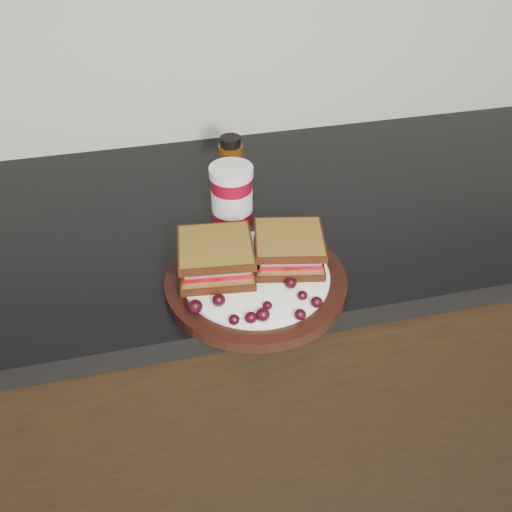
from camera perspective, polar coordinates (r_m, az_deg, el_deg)
The scene contains 28 objects.
base_cabinets at distance 1.36m, azimuth -6.43°, elevation -12.81°, with size 3.96×0.58×0.86m, color black.
countertop at distance 1.05m, azimuth -8.13°, elevation 2.78°, with size 3.98×0.60×0.04m, color black.
plate at distance 0.88m, azimuth 0.00°, elevation -2.61°, with size 0.28×0.28×0.02m, color black.
sandwich_left at distance 0.86m, azimuth -4.03°, elevation -0.14°, with size 0.11×0.11×0.05m, color brown, non-canonical shape.
sandwich_right at distance 0.88m, azimuth 3.31°, elevation 0.73°, with size 0.11×0.11×0.05m, color brown, non-canonical shape.
grape_0 at distance 0.81m, azimuth -6.09°, elevation -5.05°, with size 0.02×0.02×0.02m, color black.
grape_1 at distance 0.82m, azimuth -3.74°, elevation -4.42°, with size 0.02×0.02×0.02m, color black.
grape_2 at distance 0.79m, azimuth -2.20°, elevation -6.37°, with size 0.02×0.02×0.01m, color black.
grape_3 at distance 0.79m, azimuth -0.51°, elevation -6.18°, with size 0.02×0.02×0.02m, color black.
grape_4 at distance 0.79m, azimuth 0.69°, elevation -5.88°, with size 0.02×0.02×0.02m, color black.
grape_5 at distance 0.81m, azimuth 1.15°, elevation -4.99°, with size 0.01×0.01×0.01m, color black.
grape_6 at distance 0.80m, azimuth 4.43°, elevation -5.85°, with size 0.02×0.02×0.02m, color black.
grape_7 at distance 0.82m, azimuth 6.08°, elevation -4.61°, with size 0.02×0.02×0.02m, color black.
grape_8 at distance 0.83m, azimuth 4.68°, elevation -3.96°, with size 0.02×0.02×0.01m, color black.
grape_9 at distance 0.84m, azimuth 3.50°, elevation -2.69°, with size 0.02×0.02×0.02m, color black.
grape_10 at distance 0.88m, azimuth 6.27°, elevation -1.03°, with size 0.02×0.02×0.02m, color black.
grape_11 at distance 0.89m, azimuth 4.61°, elevation -0.33°, with size 0.02×0.02×0.02m, color black.
grape_12 at distance 0.90m, azimuth 4.10°, elevation 0.06°, with size 0.02×0.02×0.02m, color black.
grape_13 at distance 0.91m, azimuth 2.56°, elevation 1.10°, with size 0.02×0.02×0.02m, color black.
grape_14 at distance 0.89m, azimuth -3.85°, elevation -0.28°, with size 0.02×0.02×0.02m, color black.
grape_15 at distance 0.87m, azimuth -3.87°, elevation -1.26°, with size 0.02×0.02×0.02m, color black.
grape_16 at distance 0.86m, azimuth -6.02°, elevation -2.32°, with size 0.02×0.02×0.01m, color black.
grape_17 at distance 0.85m, azimuth -5.59°, elevation -2.50°, with size 0.02×0.02×0.02m, color black.
grape_18 at distance 0.89m, azimuth -4.25°, elevation -0.03°, with size 0.02×0.02×0.02m, color black.
grape_19 at distance 0.88m, azimuth -4.97°, elevation -0.69°, with size 0.02×0.02×0.02m, color black.
grape_20 at distance 0.86m, azimuth -3.42°, elevation -1.83°, with size 0.02×0.02×0.01m, color black.
condiment_jar at distance 1.00m, azimuth -2.44°, elevation 6.07°, with size 0.08×0.08×0.11m, color maroon.
oil_bottle at distance 1.07m, azimuth -2.50°, elevation 8.81°, with size 0.04×0.04×0.12m, color #472207.
Camera 1 is at (-0.05, 0.84, 1.48)m, focal length 40.00 mm.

